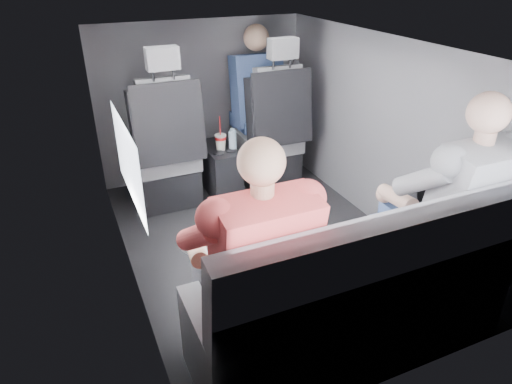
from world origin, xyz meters
name	(u,v)px	position (x,y,z in m)	size (l,w,h in m)	color
floor	(264,243)	(0.00, 0.00, 0.00)	(2.60, 2.60, 0.00)	black
ceiling	(265,44)	(0.00, 0.00, 1.35)	(2.60, 2.60, 0.00)	#B2B2AD
panel_left	(120,179)	(-0.90, 0.00, 0.68)	(0.02, 2.60, 1.35)	#56565B
panel_right	(380,134)	(0.90, 0.00, 0.68)	(0.02, 2.60, 1.35)	#56565B
panel_front	(202,101)	(0.00, 1.30, 0.68)	(1.80, 0.02, 1.35)	#56565B
panel_back	(399,268)	(0.00, -1.30, 0.68)	(1.80, 0.02, 1.35)	#56565B
side_window	(128,162)	(-0.88, -0.30, 0.90)	(0.02, 0.75, 0.42)	white
seatbelt	(281,100)	(0.45, 0.67, 0.80)	(0.05, 0.01, 0.65)	black
front_seat_left	(166,158)	(-0.45, 0.84, 0.40)	(0.52, 0.58, 1.26)	black
front_seat_right	(271,141)	(0.45, 0.84, 0.40)	(0.52, 0.58, 1.26)	black
center_console	(220,169)	(0.00, 0.88, 0.20)	(0.24, 0.48, 0.41)	black
rear_bench	(356,302)	(0.00, -1.06, 0.31)	(1.60, 0.57, 0.92)	slate
soda_cup	(221,141)	(-0.01, 0.82, 0.47)	(0.09, 0.09, 0.28)	white
water_bottle	(233,140)	(0.09, 0.80, 0.48)	(0.06, 0.06, 0.18)	#A8D0E4
laptop_white	(231,242)	(-0.53, -0.79, 0.64)	(0.42, 0.44, 0.26)	silver
laptop_black	(430,196)	(0.63, -0.80, 0.63)	(0.35, 0.34, 0.22)	black
passenger_rear_left	(251,262)	(-0.51, -0.97, 0.63)	(0.51, 0.63, 1.23)	#2D2D32
passenger_rear_right	(448,208)	(0.59, -0.97, 0.65)	(0.54, 0.65, 1.28)	navy
passenger_front_right	(256,92)	(0.43, 1.10, 0.76)	(0.42, 0.42, 0.89)	navy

